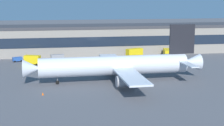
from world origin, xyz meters
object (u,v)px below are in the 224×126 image
airliner (117,65)px  catering_truck (134,53)px  crew_van (57,57)px  fuel_truck (167,53)px  stair_truck (32,59)px  traffic_cone_0 (43,94)px  baggage_tug (17,59)px

airliner → catering_truck: (14.17, 38.35, -2.70)m
crew_van → fuel_truck: bearing=0.9°
stair_truck → traffic_cone_0: (5.43, -42.95, -1.61)m
fuel_truck → crew_van: fuel_truck is taller
airliner → fuel_truck: bearing=53.3°
catering_truck → traffic_cone_0: (-36.01, -49.80, -1.92)m
fuel_truck → airliner: bearing=-126.7°
baggage_tug → traffic_cone_0: 51.35m
catering_truck → traffic_cone_0: bearing=-125.9°
fuel_truck → stair_truck: stair_truck is taller
baggage_tug → catering_truck: bearing=-0.3°
airliner → baggage_tug: (-33.45, 38.57, -3.91)m
crew_van → stair_truck: (-9.50, -6.62, 0.52)m
airliner → stair_truck: 41.77m
crew_van → traffic_cone_0: bearing=-94.7°
fuel_truck → traffic_cone_0: fuel_truck is taller
airliner → baggage_tug: 51.20m
fuel_truck → catering_truck: 14.74m
airliner → crew_van: airliner is taller
catering_truck → airliner: bearing=-110.3°
stair_truck → catering_truck: catering_truck is taller
airliner → crew_van: (-17.76, 38.12, -3.53)m
fuel_truck → crew_van: bearing=-179.1°
catering_truck → traffic_cone_0: catering_truck is taller
stair_truck → catering_truck: 42.00m
traffic_cone_0 → fuel_truck: bearing=44.7°
baggage_tug → stair_truck: size_ratio=0.63×
fuel_truck → catering_truck: size_ratio=1.15×
airliner → catering_truck: airliner is taller
crew_van → traffic_cone_0: (-4.07, -49.57, -1.09)m
fuel_truck → catering_truck: bearing=-178.1°
traffic_cone_0 → airliner: bearing=27.7°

